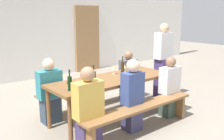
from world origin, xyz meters
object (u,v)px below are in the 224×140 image
at_px(wine_bottle_0, 70,83).
at_px(seated_guest_far_0, 50,93).
at_px(tasting_table, 112,82).
at_px(wine_bottle_3, 130,72).
at_px(seated_guest_near_1, 132,96).
at_px(bench_near, 140,111).
at_px(wooden_door, 88,39).
at_px(seated_guest_far_1, 128,77).
at_px(bench_far, 90,90).
at_px(seated_guest_near_0, 88,110).
at_px(wine_glass_0, 68,81).
at_px(wine_glass_1, 114,67).
at_px(seated_guest_near_2, 169,89).
at_px(wine_glass_2, 125,67).
at_px(standing_host, 163,63).
at_px(wine_bottle_2, 94,79).
at_px(wine_bottle_1, 123,67).

height_order(wine_bottle_0, seated_guest_far_0, seated_guest_far_0).
relative_size(tasting_table, wine_bottle_3, 6.76).
height_order(wine_bottle_3, seated_guest_near_1, seated_guest_near_1).
height_order(bench_near, seated_guest_far_0, seated_guest_far_0).
relative_size(seated_guest_near_1, seated_guest_far_0, 1.04).
relative_size(wooden_door, tasting_table, 0.93).
height_order(tasting_table, seated_guest_far_1, seated_guest_far_1).
height_order(wine_bottle_0, wine_bottle_3, wine_bottle_3).
height_order(bench_far, seated_guest_near_1, seated_guest_near_1).
distance_m(seated_guest_near_0, seated_guest_far_1, 2.11).
xyz_separation_m(wine_glass_0, seated_guest_far_0, (-0.04, 0.59, -0.32)).
bearing_deg(wine_glass_1, bench_far, 117.10).
xyz_separation_m(wine_bottle_0, seated_guest_near_2, (1.84, -0.39, -0.35)).
bearing_deg(wine_glass_0, wine_bottle_3, -10.09).
relative_size(wine_glass_2, seated_guest_near_2, 0.12).
height_order(wine_glass_0, wine_glass_2, wine_glass_0).
bearing_deg(standing_host, bench_far, -20.56).
height_order(tasting_table, standing_host, standing_host).
height_order(bench_far, wine_glass_1, wine_glass_1).
height_order(wine_bottle_2, seated_guest_far_0, seated_guest_far_0).
bearing_deg(seated_guest_near_2, wine_glass_1, 39.69).
xyz_separation_m(tasting_table, standing_host, (1.53, 0.13, 0.13)).
height_order(bench_near, wine_bottle_0, wine_bottle_0).
xyz_separation_m(wine_bottle_3, wine_glass_0, (-1.10, 0.20, -0.01)).
height_order(wooden_door, seated_guest_near_2, wooden_door).
relative_size(wooden_door, seated_guest_near_1, 1.79).
xyz_separation_m(bench_far, seated_guest_near_2, (0.90, -1.26, 0.16)).
xyz_separation_m(seated_guest_near_2, seated_guest_far_1, (0.01, 1.11, -0.01)).
distance_m(bench_far, seated_guest_far_0, 0.95).
bearing_deg(standing_host, bench_near, 28.70).
height_order(wine_bottle_1, standing_host, standing_host).
xyz_separation_m(wine_bottle_0, wine_bottle_2, (0.39, -0.05, 0.01)).
bearing_deg(bench_near, seated_guest_near_0, 170.35).
xyz_separation_m(wooden_door, seated_guest_far_0, (-2.83, -3.02, -0.52)).
bearing_deg(seated_guest_far_0, tasting_table, 58.76).
distance_m(wine_bottle_0, wine_bottle_2, 0.40).
distance_m(wine_bottle_1, wine_bottle_2, 1.01).
xyz_separation_m(bench_near, wine_glass_1, (0.24, 0.94, 0.51)).
relative_size(wine_bottle_2, wine_glass_0, 2.14).
bearing_deg(standing_host, wine_glass_0, 3.94).
xyz_separation_m(wine_bottle_1, wine_glass_2, (0.14, 0.09, -0.02)).
bearing_deg(tasting_table, standing_host, 4.93).
xyz_separation_m(wine_bottle_2, seated_guest_far_0, (-0.37, 0.77, -0.34)).
distance_m(wine_bottle_0, seated_guest_near_0, 0.51).
relative_size(bench_far, standing_host, 1.30).
height_order(seated_guest_near_1, standing_host, standing_host).
height_order(wine_glass_2, seated_guest_near_2, seated_guest_near_2).
relative_size(seated_guest_far_0, seated_guest_far_1, 1.04).
relative_size(wine_bottle_1, wine_glass_1, 1.84).
bearing_deg(wine_bottle_1, wine_glass_1, 153.89).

